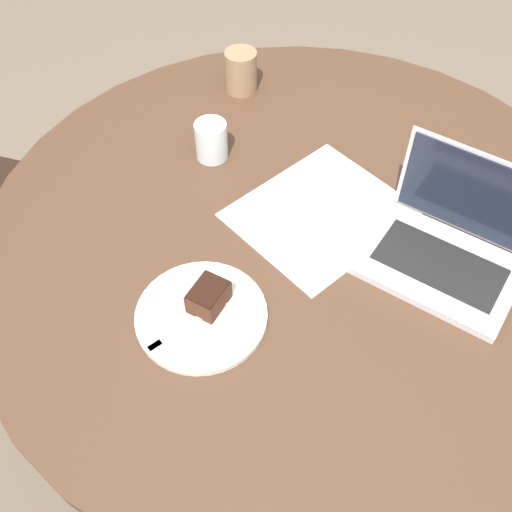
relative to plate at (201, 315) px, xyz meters
name	(u,v)px	position (x,y,z in m)	size (l,w,h in m)	color
ground_plane	(290,381)	(0.31, -0.03, -0.72)	(12.00, 12.00, 0.00)	#6B5B4C
dining_table	(301,260)	(0.31, -0.03, -0.12)	(1.38, 1.38, 0.71)	#4C3323
paper_document	(320,213)	(0.36, -0.04, 0.00)	(0.41, 0.37, 0.00)	white
plate	(201,315)	(0.00, 0.00, 0.00)	(0.25, 0.25, 0.01)	silver
cake_slice	(209,297)	(0.03, 0.00, 0.03)	(0.08, 0.07, 0.05)	#472619
fork	(180,331)	(-0.05, 0.01, 0.01)	(0.17, 0.07, 0.00)	silver
coffee_glass	(241,71)	(0.62, 0.36, 0.05)	(0.08, 0.08, 0.11)	#997556
water_glass	(211,141)	(0.37, 0.26, 0.04)	(0.07, 0.07, 0.09)	silver
laptop	(448,248)	(0.39, -0.32, 0.03)	(0.23, 0.31, 0.22)	silver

